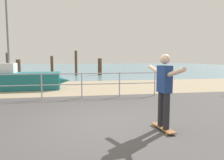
# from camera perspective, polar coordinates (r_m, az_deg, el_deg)

# --- Properties ---
(ground_plane) EXTENTS (24.00, 10.00, 0.04)m
(ground_plane) POSITION_cam_1_polar(r_m,az_deg,el_deg) (4.44, -2.06, -15.81)
(ground_plane) COLOR #474444
(ground_plane) RESTS_ON ground
(beach_strip) EXTENTS (24.00, 6.00, 0.04)m
(beach_strip) POSITION_cam_1_polar(r_m,az_deg,el_deg) (12.21, -7.38, -1.90)
(beach_strip) COLOR tan
(beach_strip) RESTS_ON ground
(sea_surface) EXTENTS (72.00, 50.00, 0.04)m
(sea_surface) POSITION_cam_1_polar(r_m,az_deg,el_deg) (40.12, -9.36, 3.45)
(sea_surface) COLOR slate
(sea_surface) RESTS_ON ground
(railing_fence) EXTENTS (11.15, 0.05, 1.05)m
(railing_fence) POSITION_cam_1_polar(r_m,az_deg,el_deg) (8.98, -23.53, -0.65)
(railing_fence) COLOR #9EA0A5
(railing_fence) RESTS_ON ground
(sailboat) EXTENTS (4.97, 1.51, 5.06)m
(sailboat) POSITION_cam_1_polar(r_m,az_deg,el_deg) (11.97, -23.75, 0.01)
(sailboat) COLOR #19666B
(sailboat) RESTS_ON ground
(skateboard) EXTENTS (0.29, 0.82, 0.08)m
(skateboard) POSITION_cam_1_polar(r_m,az_deg,el_deg) (5.04, 13.67, -12.47)
(skateboard) COLOR brown
(skateboard) RESTS_ON ground
(skateboarder) EXTENTS (0.25, 1.45, 1.65)m
(skateboarder) POSITION_cam_1_polar(r_m,az_deg,el_deg) (4.83, 13.94, -1.71)
(skateboarder) COLOR #26262B
(skateboarder) RESTS_ON skateboard
(groyne_post_0) EXTENTS (0.32, 0.32, 2.21)m
(groyne_post_0) POSITION_cam_1_polar(r_m,az_deg,el_deg) (24.29, -26.32, 4.00)
(groyne_post_0) COLOR #513826
(groyne_post_0) RESTS_ON ground
(groyne_post_1) EXTENTS (0.35, 0.35, 1.55)m
(groyne_post_1) POSITION_cam_1_polar(r_m,az_deg,el_deg) (18.61, -23.95, 2.70)
(groyne_post_1) COLOR #513826
(groyne_post_1) RESTS_ON ground
(groyne_post_2) EXTENTS (0.27, 0.27, 1.87)m
(groyne_post_2) POSITION_cam_1_polar(r_m,az_deg,el_deg) (21.32, -15.92, 3.75)
(groyne_post_2) COLOR #513826
(groyne_post_2) RESTS_ON ground
(groyne_post_3) EXTENTS (0.25, 0.25, 2.37)m
(groyne_post_3) POSITION_cam_1_polar(r_m,az_deg,el_deg) (20.59, -9.70, 4.52)
(groyne_post_3) COLOR #513826
(groyne_post_3) RESTS_ON ground
(groyne_post_4) EXTENTS (0.39, 0.39, 1.64)m
(groyne_post_4) POSITION_cam_1_polar(r_m,az_deg,el_deg) (20.77, -3.30, 3.60)
(groyne_post_4) COLOR #513826
(groyne_post_4) RESTS_ON ground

